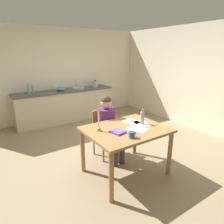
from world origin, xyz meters
TOP-DOWN VIEW (x-y plane):
  - ground_plane at (0.00, 0.00)m, footprint 5.20×5.20m
  - wall_back at (0.00, 2.60)m, footprint 5.20×0.12m
  - wall_right at (2.60, 0.00)m, footprint 0.12×5.20m
  - kitchen_counter at (0.00, 2.24)m, footprint 2.82×0.64m
  - dining_table at (-0.16, -0.83)m, footprint 1.24×0.98m
  - chair_at_table at (-0.13, -0.10)m, footprint 0.41×0.41m
  - person_seated at (-0.12, -0.25)m, footprint 0.33×0.60m
  - coffee_mug at (-0.31, -1.15)m, footprint 0.13×0.09m
  - candlestick at (-0.57, -0.68)m, footprint 0.06×0.06m
  - book_magazine at (-0.37, -0.90)m, footprint 0.21×0.23m
  - paper_letter at (-0.03, -0.94)m, footprint 0.31×0.36m
  - paper_bill at (0.18, -0.80)m, footprint 0.29×0.35m
  - paper_envelope at (0.10, -0.63)m, footprint 0.24×0.31m
  - wine_bottle_on_table at (0.18, -0.82)m, footprint 0.07×0.07m
  - sink_unit at (0.42, 2.24)m, footprint 0.36×0.36m
  - bottle_oil at (-0.97, 2.19)m, footprint 0.07×0.07m
  - bottle_vinegar at (-0.86, 2.27)m, footprint 0.07×0.07m
  - mixing_bowl at (-0.14, 2.19)m, footprint 0.25×0.25m
  - stovetop_kettle at (0.97, 2.24)m, footprint 0.18×0.18m
  - wine_glass_near_sink at (0.06, 2.39)m, footprint 0.07×0.07m
  - wine_glass_by_kettle at (-0.06, 2.39)m, footprint 0.07×0.07m
  - wine_glass_back_left at (-0.17, 2.39)m, footprint 0.07×0.07m
  - wine_glass_back_right at (-0.22, 2.39)m, footprint 0.07×0.07m

SIDE VIEW (x-z plane):
  - ground_plane at x=0.00m, z-range -0.04..0.00m
  - kitchen_counter at x=0.00m, z-range 0.00..0.90m
  - chair_at_table at x=-0.13m, z-range 0.06..0.94m
  - person_seated at x=-0.12m, z-range 0.08..1.28m
  - dining_table at x=-0.16m, z-range 0.28..1.08m
  - paper_letter at x=-0.03m, z-range 0.80..0.80m
  - paper_bill at x=0.18m, z-range 0.80..0.80m
  - paper_envelope at x=0.10m, z-range 0.80..0.80m
  - book_magazine at x=-0.37m, z-range 0.80..0.82m
  - coffee_mug at x=-0.31m, z-range 0.80..0.89m
  - candlestick at x=-0.57m, z-range 0.73..1.03m
  - wine_bottle_on_table at x=0.18m, z-range 0.78..1.03m
  - sink_unit at x=0.42m, z-range 0.80..1.04m
  - mixing_bowl at x=-0.14m, z-range 0.90..1.01m
  - stovetop_kettle at x=0.97m, z-range 0.89..1.11m
  - bottle_vinegar at x=-0.86m, z-range 0.88..1.12m
  - wine_glass_near_sink at x=0.06m, z-range 0.93..1.09m
  - wine_glass_by_kettle at x=-0.06m, z-range 0.93..1.09m
  - wine_glass_back_left at x=-0.17m, z-range 0.93..1.09m
  - wine_glass_back_right at x=-0.22m, z-range 0.93..1.09m
  - bottle_oil at x=-0.97m, z-range 0.88..1.17m
  - wall_back at x=0.00m, z-range 0.00..2.60m
  - wall_right at x=2.60m, z-range 0.00..2.60m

